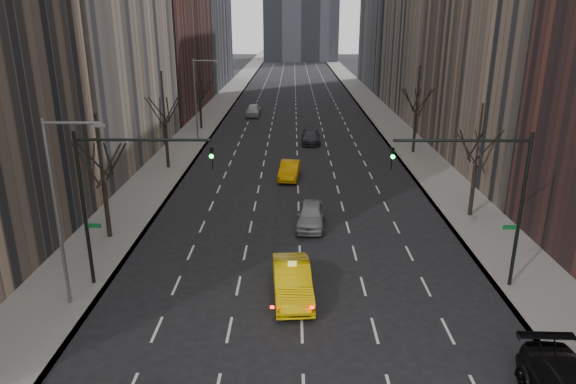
{
  "coord_description": "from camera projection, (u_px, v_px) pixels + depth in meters",
  "views": [
    {
      "loc": [
        -0.42,
        -11.73,
        13.17
      ],
      "look_at": [
        -0.71,
        16.93,
        3.5
      ],
      "focal_mm": 32.0,
      "sensor_mm": 36.0,
      "label": 1
    }
  ],
  "objects": [
    {
      "name": "far_taxi",
      "position": [
        290.0,
        170.0,
        44.55
      ],
      "size": [
        2.06,
        4.69,
        1.5
      ],
      "primitive_type": "imported",
      "rotation": [
        0.0,
        0.0,
        -0.11
      ],
      "color": "#EC9A04",
      "rests_on": "ground"
    },
    {
      "name": "traffic_mast_right",
      "position": [
        489.0,
        186.0,
        24.84
      ],
      "size": [
        6.69,
        0.39,
        8.0
      ],
      "color": "black",
      "rests_on": "ground"
    },
    {
      "name": "tree_lw_c",
      "position": [
        165.0,
        126.0,
        46.36
      ],
      "size": [
        3.36,
        3.5,
        8.74
      ],
      "color": "black",
      "rests_on": "ground"
    },
    {
      "name": "silver_sedan_ahead",
      "position": [
        311.0,
        215.0,
        34.2
      ],
      "size": [
        2.21,
        4.68,
        1.54
      ],
      "primitive_type": "imported",
      "rotation": [
        0.0,
        0.0,
        -0.09
      ],
      "color": "gray",
      "rests_on": "ground"
    },
    {
      "name": "traffic_mast_left",
      "position": [
        115.0,
        185.0,
        25.02
      ],
      "size": [
        6.69,
        0.39,
        8.0
      ],
      "color": "black",
      "rests_on": "ground"
    },
    {
      "name": "sidewalk_right",
      "position": [
        373.0,
        106.0,
        81.5
      ],
      "size": [
        4.5,
        320.0,
        0.15
      ],
      "primitive_type": "cube",
      "color": "slate",
      "rests_on": "ground"
    },
    {
      "name": "taxi_sedan",
      "position": [
        292.0,
        281.0,
        25.42
      ],
      "size": [
        2.19,
        5.29,
        1.7
      ],
      "primitive_type": "imported",
      "rotation": [
        0.0,
        0.0,
        0.08
      ],
      "color": "#EABB04",
      "rests_on": "ground"
    },
    {
      "name": "tree_rw_b",
      "position": [
        475.0,
        166.0,
        34.86
      ],
      "size": [
        3.36,
        3.5,
        7.82
      ],
      "color": "black",
      "rests_on": "ground"
    },
    {
      "name": "far_suv_grey",
      "position": [
        311.0,
        136.0,
        57.37
      ],
      "size": [
        2.1,
        5.08,
        1.47
      ],
      "primitive_type": "imported",
      "rotation": [
        0.0,
        0.0,
        -0.01
      ],
      "color": "#2E2E33",
      "rests_on": "ground"
    },
    {
      "name": "tree_lw_d",
      "position": [
        200.0,
        101.0,
        63.56
      ],
      "size": [
        3.36,
        3.5,
        7.36
      ],
      "color": "black",
      "rests_on": "ground"
    },
    {
      "name": "tree_lw_b",
      "position": [
        104.0,
        182.0,
        31.3
      ],
      "size": [
        3.36,
        3.5,
        7.82
      ],
      "color": "black",
      "rests_on": "ground"
    },
    {
      "name": "streetlight_far",
      "position": [
        198.0,
        92.0,
        56.26
      ],
      "size": [
        2.83,
        0.22,
        9.0
      ],
      "color": "slate",
      "rests_on": "ground"
    },
    {
      "name": "tree_rw_c",
      "position": [
        416.0,
        115.0,
        51.81
      ],
      "size": [
        3.36,
        3.5,
        8.74
      ],
      "color": "black",
      "rests_on": "ground"
    },
    {
      "name": "far_car_white",
      "position": [
        253.0,
        110.0,
        73.33
      ],
      "size": [
        2.02,
        4.89,
        1.66
      ],
      "primitive_type": "imported",
      "rotation": [
        0.0,
        0.0,
        -0.01
      ],
      "color": "#BDBDBD",
      "rests_on": "ground"
    },
    {
      "name": "streetlight_near",
      "position": [
        62.0,
        196.0,
        23.1
      ],
      "size": [
        2.83,
        0.22,
        9.0
      ],
      "color": "slate",
      "rests_on": "ground"
    },
    {
      "name": "sidewalk_left",
      "position": [
        219.0,
        106.0,
        81.74
      ],
      "size": [
        4.5,
        320.0,
        0.15
      ],
      "primitive_type": "cube",
      "color": "slate",
      "rests_on": "ground"
    }
  ]
}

